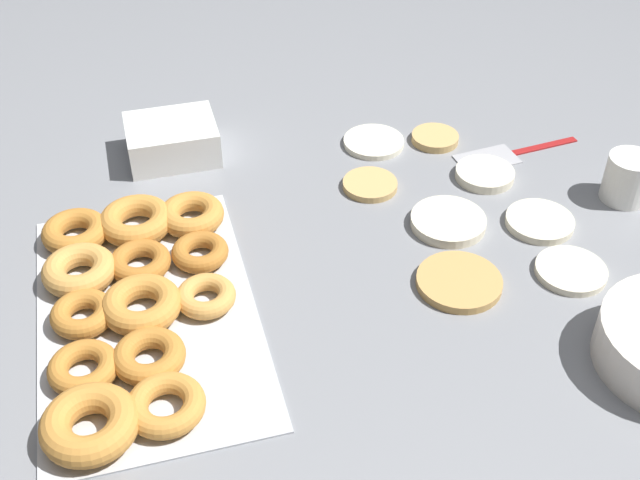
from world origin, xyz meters
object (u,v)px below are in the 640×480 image
Objects in this scene: pancake_0 at (368,185)px; pancake_7 at (374,142)px; pancake_5 at (448,222)px; container_stack at (172,140)px; spatula at (500,156)px; pancake_3 at (435,138)px; donut_tray at (133,299)px; paper_cup at (628,178)px; pancake_6 at (540,222)px; pancake_1 at (571,271)px; pancake_2 at (485,174)px; pancake_4 at (459,282)px.

pancake_0 is 0.84× the size of pancake_7.
pancake_5 is 0.77× the size of container_stack.
pancake_0 reaches higher than spatula.
pancake_3 reaches higher than pancake_0.
paper_cup is at bearing 93.63° from donut_tray.
spatula is at bearing 49.76° from pancake_3.
pancake_3 is 0.78× the size of pancake_7.
pancake_6 is at bearing 54.29° from pancake_0.
spatula is at bearing 64.46° from pancake_7.
pancake_1 is 0.25m from pancake_2.
pancake_7 is (-0.14, -0.14, -0.00)m from pancake_2.
pancake_4 is (0.35, -0.10, -0.00)m from pancake_3.
container_stack is at bearing -99.68° from pancake_3.
paper_cup reaches higher than pancake_1.
donut_tray reaches higher than pancake_2.
container_stack reaches higher than pancake_5.
pancake_7 is at bearing -134.83° from pancake_2.
pancake_0 is 0.60× the size of container_stack.
pancake_7 is 0.42m from paper_cup.
pancake_3 is 0.33m from paper_cup.
pancake_2 is at bearing 45.17° from pancake_7.
pancake_3 reaches higher than spatula.
container_stack is (-0.08, -0.44, 0.02)m from pancake_3.
pancake_4 is at bearing 0.34° from pancake_7.
pancake_3 is 0.37m from pancake_4.
pancake_5 reaches higher than pancake_3.
pancake_2 is 1.26× the size of paper_cup.
pancake_4 is at bearing -61.48° from pancake_6.
pancake_6 is at bearing -80.19° from paper_cup.
pancake_5 is (0.23, -0.07, 0.00)m from pancake_3.
spatula is (-0.16, -0.14, -0.04)m from paper_cup.
pancake_2 is 0.15m from pancake_5.
spatula is at bearing 95.99° from pancake_0.
spatula is (0.15, 0.53, -0.03)m from container_stack.
pancake_2 is 0.93× the size of pancake_6.
paper_cup reaches higher than pancake_0.
pancake_6 is at bearing 92.01° from donut_tray.
pancake_6 is 0.33m from pancake_7.
pancake_0 is at bearing -125.71° from pancake_6.
pancake_2 reaches higher than pancake_4.
pancake_4 is at bearing 49.55° from spatula.
container_stack is 1.94× the size of paper_cup.
pancake_4 is at bearing -16.42° from pancake_3.
pancake_5 is 0.25m from pancake_7.
pancake_3 is 0.27m from pancake_6.
pancake_0 is 0.88× the size of pancake_1.
pancake_6 is at bearing 31.86° from pancake_7.
pancake_1 is 1.32× the size of paper_cup.
pancake_3 reaches higher than pancake_7.
pancake_7 is at bearing 157.56° from pancake_0.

